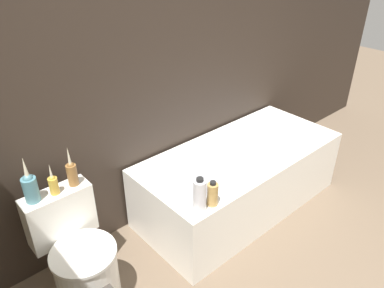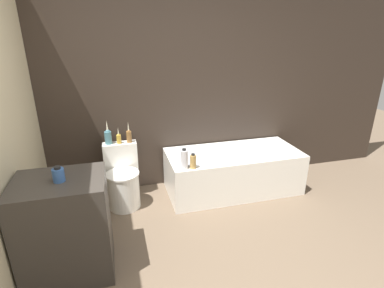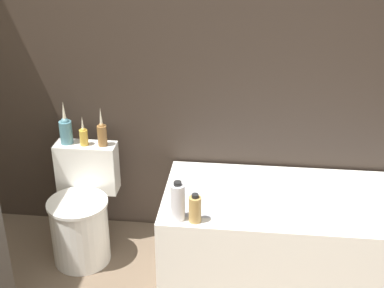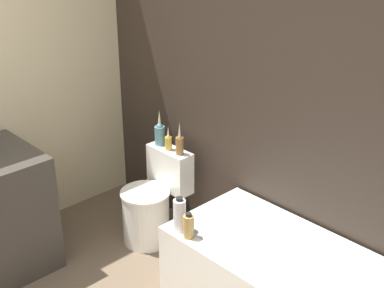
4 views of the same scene
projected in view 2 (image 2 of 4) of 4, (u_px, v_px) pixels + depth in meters
name	position (u px, v px, depth m)	size (l,w,h in m)	color
wall_back_tiled	(170.00, 86.00, 3.65)	(6.40, 0.06, 2.60)	#332821
bathtub	(233.00, 171.00, 3.80)	(1.65, 0.75, 0.52)	white
toilet	(123.00, 181.00, 3.47)	(0.39, 0.51, 0.70)	white
vanity_counter	(66.00, 228.00, 2.43)	(0.69, 0.54, 0.87)	#38332D
soap_bottle_glass	(58.00, 175.00, 2.24)	(0.09, 0.09, 0.12)	#335999
vase_gold	(108.00, 136.00, 3.43)	(0.08, 0.08, 0.28)	teal
vase_silver	(119.00, 138.00, 3.46)	(0.05, 0.05, 0.20)	gold
vase_bronze	(129.00, 135.00, 3.49)	(0.06, 0.06, 0.25)	olive
shampoo_bottle_tall	(184.00, 159.00, 3.23)	(0.08, 0.08, 0.24)	silver
shampoo_bottle_short	(193.00, 162.00, 3.25)	(0.07, 0.07, 0.17)	tan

